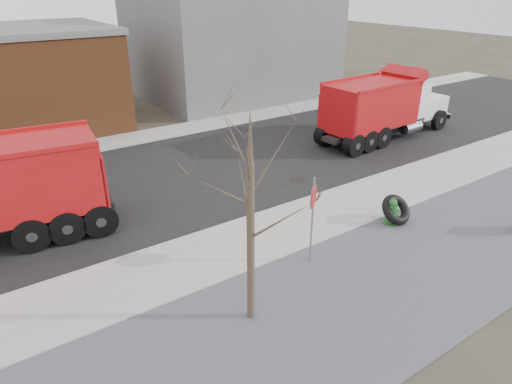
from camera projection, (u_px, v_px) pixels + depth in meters
ground at (288, 234)px, 14.64m from camera, size 120.00×120.00×0.00m
gravel_verge at (371, 289)px, 12.02m from camera, size 60.00×5.00×0.03m
sidewalk at (284, 230)px, 14.81m from camera, size 60.00×2.50×0.06m
curb at (261, 214)px, 15.77m from camera, size 60.00×0.15×0.11m
road at (196, 172)px, 19.33m from camera, size 60.00×9.40×0.02m
far_sidewalk at (145, 136)px, 23.57m from camera, size 60.00×2.00×0.06m
building_grey at (230, 34)px, 30.97m from camera, size 12.00×10.00×8.00m
bare_tree at (250, 194)px, 9.66m from camera, size 3.20×3.20×5.20m
fire_hydrant at (392, 213)px, 15.07m from camera, size 0.53×0.52×0.93m
truck_tire at (396, 210)px, 15.15m from camera, size 1.09×0.98×0.98m
stop_sign at (313, 205)px, 12.49m from camera, size 0.60×0.44×2.64m
dump_truck_red_a at (384, 105)px, 22.72m from camera, size 8.43×2.76×3.38m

